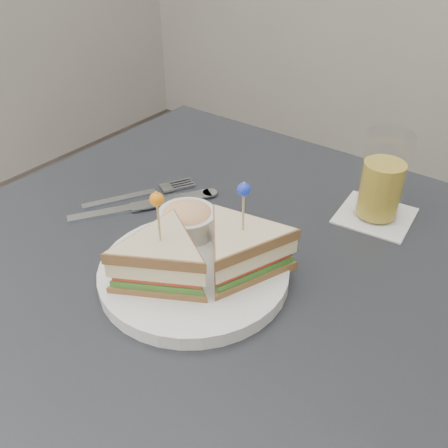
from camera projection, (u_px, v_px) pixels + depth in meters
table at (214, 296)px, 0.73m from camera, size 0.80×0.80×0.75m
plate_meal at (199, 255)px, 0.62m from camera, size 0.27×0.26×0.14m
cutlery_fork at (145, 193)px, 0.82m from camera, size 0.11×0.17×0.01m
cutlery_knife at (138, 207)px, 0.78m from camera, size 0.15×0.21×0.01m
drink_set at (382, 182)px, 0.73m from camera, size 0.12×0.12×0.14m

